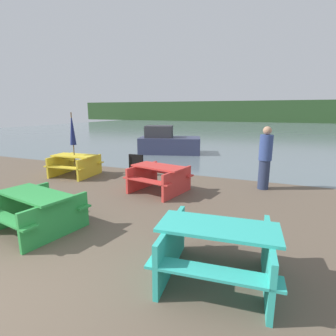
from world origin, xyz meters
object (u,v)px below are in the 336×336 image
at_px(picnic_table_teal, 217,248).
at_px(boat, 168,143).
at_px(umbrella_navy, 72,130).
at_px(person, 265,158).
at_px(picnic_table_yellow, 75,163).
at_px(signboard, 136,165).
at_px(picnic_table_red, 159,176).
at_px(picnic_table_green, 36,208).

xyz_separation_m(picnic_table_teal, boat, (-4.80, 9.79, 0.09)).
height_order(umbrella_navy, boat, umbrella_navy).
bearing_deg(picnic_table_teal, person, 85.69).
bearing_deg(boat, picnic_table_teal, -80.83).
bearing_deg(person, boat, 135.80).
bearing_deg(picnic_table_yellow, boat, 79.02).
xyz_separation_m(umbrella_navy, signboard, (1.98, 0.89, -1.26)).
relative_size(umbrella_navy, person, 1.21).
bearing_deg(picnic_table_red, picnic_table_teal, -54.33).
relative_size(picnic_table_yellow, umbrella_navy, 0.72).
relative_size(picnic_table_green, picnic_table_red, 1.01).
relative_size(boat, signboard, 4.77).
relative_size(picnic_table_teal, signboard, 2.29).
bearing_deg(picnic_table_green, person, 49.46).
bearing_deg(picnic_table_red, picnic_table_yellow, 170.67).
relative_size(picnic_table_green, person, 0.96).
xyz_separation_m(picnic_table_teal, umbrella_navy, (-5.95, 3.91, 1.17)).
relative_size(picnic_table_red, picnic_table_yellow, 1.10).
xyz_separation_m(picnic_table_green, picnic_table_yellow, (-2.37, 3.73, -0.01)).
distance_m(boat, person, 7.21).
bearing_deg(boat, person, -61.15).
relative_size(picnic_table_green, boat, 0.49).
relative_size(boat, person, 1.94).
bearing_deg(picnic_table_green, boat, 97.30).
height_order(picnic_table_red, person, person).
bearing_deg(signboard, umbrella_navy, -155.78).
distance_m(picnic_table_teal, signboard, 6.22).
xyz_separation_m(picnic_table_green, umbrella_navy, (-2.37, 3.73, 1.19)).
bearing_deg(picnic_table_red, person, 27.90).
height_order(picnic_table_red, picnic_table_yellow, picnic_table_red).
bearing_deg(picnic_table_teal, picnic_table_red, 125.67).
xyz_separation_m(picnic_table_green, signboard, (-0.39, 4.62, -0.07)).
xyz_separation_m(picnic_table_red, umbrella_navy, (-3.56, 0.59, 1.18)).
xyz_separation_m(picnic_table_yellow, person, (6.31, 0.87, 0.49)).
height_order(picnic_table_teal, picnic_table_yellow, picnic_table_teal).
distance_m(picnic_table_red, boat, 6.91).
relative_size(picnic_table_teal, boat, 0.48).
relative_size(umbrella_navy, signboard, 2.97).
bearing_deg(picnic_table_teal, picnic_table_green, 177.17).
height_order(picnic_table_red, umbrella_navy, umbrella_navy).
bearing_deg(picnic_table_teal, boat, 116.13).
xyz_separation_m(picnic_table_green, person, (3.93, 4.60, 0.48)).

